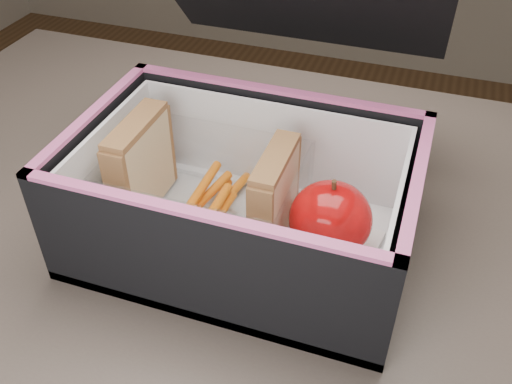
# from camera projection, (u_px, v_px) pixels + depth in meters

# --- Properties ---
(kitchen_table) EXTENTS (1.20, 0.80, 0.75)m
(kitchen_table) POSITION_uv_depth(u_px,v_px,m) (289.00, 311.00, 0.65)
(kitchen_table) COLOR brown
(kitchen_table) RESTS_ON ground
(lunch_bag) EXTENTS (0.33, 0.36, 0.28)m
(lunch_bag) POSITION_uv_depth(u_px,v_px,m) (245.00, 187.00, 0.56)
(lunch_bag) COLOR black
(lunch_bag) RESTS_ON kitchen_table
(plastic_tub) EXTENTS (0.19, 0.14, 0.08)m
(plastic_tub) POSITION_uv_depth(u_px,v_px,m) (207.00, 191.00, 0.58)
(plastic_tub) COLOR white
(plastic_tub) RESTS_ON lunch_bag
(sandwich_left) EXTENTS (0.03, 0.09, 0.10)m
(sandwich_left) POSITION_uv_depth(u_px,v_px,m) (141.00, 165.00, 0.59)
(sandwich_left) COLOR tan
(sandwich_left) RESTS_ON plastic_tub
(sandwich_right) EXTENTS (0.02, 0.09, 0.10)m
(sandwich_right) POSITION_uv_depth(u_px,v_px,m) (274.00, 196.00, 0.56)
(sandwich_right) COLOR tan
(sandwich_right) RESTS_ON plastic_tub
(carrot_sticks) EXTENTS (0.04, 0.13, 0.03)m
(carrot_sticks) POSITION_uv_depth(u_px,v_px,m) (215.00, 204.00, 0.60)
(carrot_sticks) COLOR orange
(carrot_sticks) RESTS_ON plastic_tub
(paper_napkin) EXTENTS (0.09, 0.09, 0.01)m
(paper_napkin) POSITION_uv_depth(u_px,v_px,m) (334.00, 247.00, 0.57)
(paper_napkin) COLOR white
(paper_napkin) RESTS_ON lunch_bag
(red_apple) EXTENTS (0.09, 0.09, 0.08)m
(red_apple) POSITION_uv_depth(u_px,v_px,m) (330.00, 219.00, 0.54)
(red_apple) COLOR maroon
(red_apple) RESTS_ON paper_napkin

